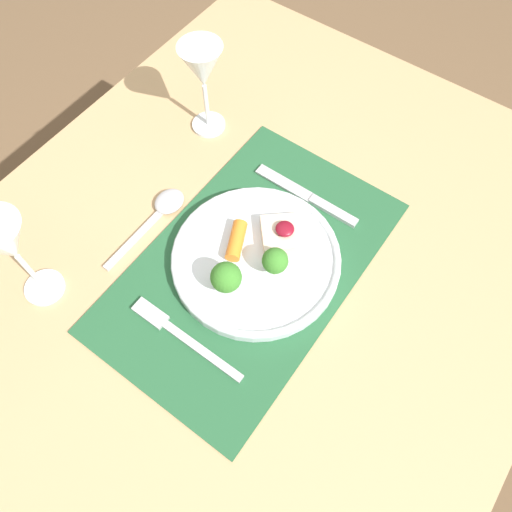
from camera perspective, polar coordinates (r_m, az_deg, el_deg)
The scene contains 9 objects.
ground_plane at distance 1.50m, azimuth -0.38°, elevation -14.32°, with size 8.00×8.00×0.00m, color brown.
dining_table at distance 0.89m, azimuth -0.61°, elevation -4.30°, with size 1.13×0.90×0.75m.
placemat at distance 0.79m, azimuth -0.69°, elevation -1.02°, with size 0.50×0.31×0.00m, color #235633.
dinner_plate at distance 0.78m, azimuth 0.04°, elevation -0.24°, with size 0.27×0.27×0.07m.
fork at distance 0.75m, azimuth -8.80°, elevation -8.80°, with size 0.02×0.20×0.01m.
knife at distance 0.86m, azimuth 6.48°, elevation 6.47°, with size 0.02×0.20×0.01m.
spoon at distance 0.86m, azimuth -10.61°, elevation 5.38°, with size 0.18×0.05×0.02m.
wine_glass_near at distance 0.88m, azimuth -6.14°, elevation 20.33°, with size 0.07×0.07×0.18m.
wine_glass_far at distance 0.73m, azimuth -26.54°, elevation 1.11°, with size 0.07×0.07×0.18m.
Camera 1 is at (-0.29, -0.22, 1.45)m, focal length 35.00 mm.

